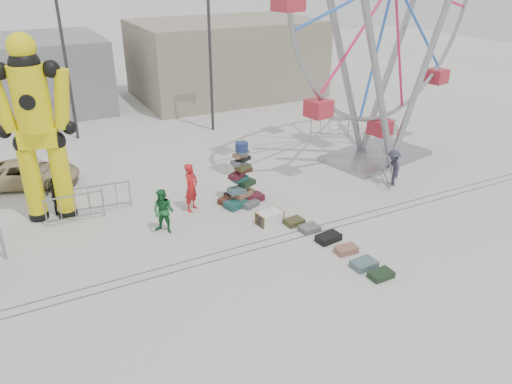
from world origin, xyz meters
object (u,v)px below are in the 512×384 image
steamer_trunk (270,217)px  pedestrian_grey (393,168)px  barricade_dummy_c (103,197)px  pedestrian_black (57,196)px  lamp_post_right (212,48)px  barricade_wheel_front (387,169)px  pedestrian_green (163,211)px  ferris_wheel (392,4)px  crash_test_dummy (36,124)px  suitcase_tower (241,186)px  pedestrian_red (191,187)px  parked_suv (29,173)px  barricade_dummy_b (75,208)px  lamp_post_left (66,52)px  barricade_wheel_back (330,127)px

steamer_trunk → pedestrian_grey: bearing=-2.3°
barricade_dummy_c → pedestrian_black: size_ratio=1.29×
lamp_post_right → barricade_wheel_front: (3.76, -10.00, -3.93)m
pedestrian_green → barricade_wheel_front: bearing=43.2°
lamp_post_right → ferris_wheel: bearing=-55.5°
crash_test_dummy → suitcase_tower: bearing=-1.3°
pedestrian_green → pedestrian_red: bearing=82.6°
pedestrian_green → parked_suv: 7.49m
barricade_dummy_c → barricade_wheel_front: bearing=-7.3°
barricade_wheel_front → pedestrian_green: 9.86m
suitcase_tower → ferris_wheel: ferris_wheel is taller
suitcase_tower → pedestrian_red: bearing=158.1°
lamp_post_right → barricade_wheel_front: 11.39m
barricade_dummy_b → pedestrian_green: 3.46m
lamp_post_left → pedestrian_grey: 16.80m
barricade_dummy_b → barricade_dummy_c: 1.18m
parked_suv → ferris_wheel: bearing=-86.0°
lamp_post_right → pedestrian_grey: lamp_post_right is taller
lamp_post_left → pedestrian_grey: (10.70, -12.42, -3.70)m
barricade_wheel_front → steamer_trunk: bearing=129.5°
pedestrian_black → parked_suv: 3.47m
barricade_dummy_b → pedestrian_green: (2.63, -2.23, 0.26)m
barricade_dummy_b → pedestrian_green: size_ratio=1.24×
crash_test_dummy → barricade_dummy_b: 3.23m
barricade_wheel_front → pedestrian_green: (-9.86, 0.13, 0.26)m
pedestrian_black → pedestrian_red: bearing=-159.1°
lamp_post_right → pedestrian_green: lamp_post_right is taller
suitcase_tower → ferris_wheel: size_ratio=0.18×
lamp_post_right → ferris_wheel: (5.22, -7.59, 2.49)m
barricade_wheel_front → pedestrian_black: bearing=106.8°
ferris_wheel → pedestrian_black: ferris_wheel is taller
pedestrian_grey → parked_suv: size_ratio=0.39×
pedestrian_black → parked_suv: (-0.72, 3.39, -0.22)m
pedestrian_red → barricade_dummy_c: bearing=115.6°
lamp_post_right → lamp_post_left: 7.28m
suitcase_tower → pedestrian_black: suitcase_tower is taller
barricade_wheel_back → pedestrian_grey: bearing=-58.9°
parked_suv → barricade_dummy_b: bearing=-145.0°
lamp_post_left → parked_suv: bearing=-118.2°
barricade_dummy_b → suitcase_tower: bearing=-9.9°
steamer_trunk → barricade_dummy_b: 7.08m
barricade_wheel_back → pedestrian_green: (-11.07, -5.83, 0.26)m
parked_suv → pedestrian_green: bearing=-130.0°
crash_test_dummy → barricade_dummy_b: bearing=-30.4°
lamp_post_left → barricade_dummy_c: size_ratio=4.00×
pedestrian_green → parked_suv: pedestrian_green is taller
pedestrian_black → crash_test_dummy: bearing=63.6°
parked_suv → barricade_dummy_c: bearing=-129.5°
barricade_wheel_front → pedestrian_grey: size_ratio=1.27×
lamp_post_right → crash_test_dummy: size_ratio=1.17×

